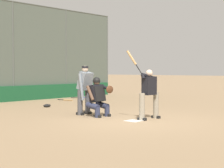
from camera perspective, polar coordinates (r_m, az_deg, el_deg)
name	(u,v)px	position (r m, az deg, el deg)	size (l,w,h in m)	color
ground_plane	(134,121)	(10.96, 3.30, -5.65)	(160.00, 160.00, 0.00)	#9E7F5B
home_plate_marker	(134,121)	(10.96, 3.30, -5.62)	(0.43, 0.43, 0.01)	white
batter_at_plate	(149,92)	(11.29, 5.63, -1.28)	(0.97, 0.64, 2.07)	gray
catcher_behind_plate	(98,96)	(11.95, -2.10, -1.85)	(0.67, 0.78, 1.26)	#2D334C
umpire_home	(85,88)	(12.47, -4.16, -0.69)	(0.66, 0.43, 1.63)	#4C4C51
spare_bat_near_backstop	(81,98)	(19.73, -4.73, -2.07)	(0.70, 0.53, 0.07)	black
spare_bat_by_padding	(67,100)	(18.20, -6.89, -2.44)	(0.18, 0.91, 0.07)	black
fielding_glove_on_dirt	(47,106)	(15.20, -9.88, -3.26)	(0.34, 0.26, 0.12)	black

